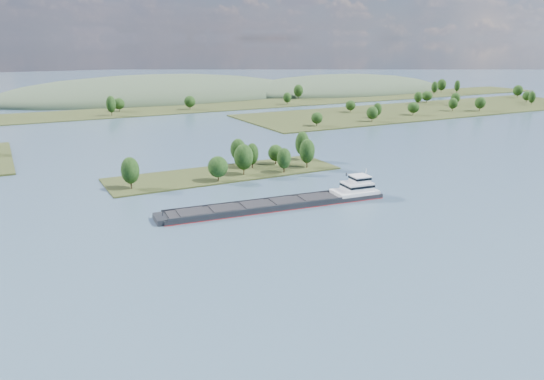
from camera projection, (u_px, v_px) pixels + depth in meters
ground at (294, 213)px, 177.12m from camera, size 1800.00×1800.00×0.00m
tree_island at (239, 163)px, 229.11m from camera, size 100.00×31.35×14.80m
right_bank at (431, 109)px, 433.04m from camera, size 320.00×90.00×13.89m
back_shoreline at (130, 111)px, 419.98m from camera, size 900.00×60.00×16.17m
hill_east at (341, 91)px, 590.90m from camera, size 260.00×140.00×36.00m
hill_west at (157, 97)px, 527.94m from camera, size 320.00×160.00×44.00m
cargo_barge at (290, 202)px, 185.24m from camera, size 82.77×17.23×11.12m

